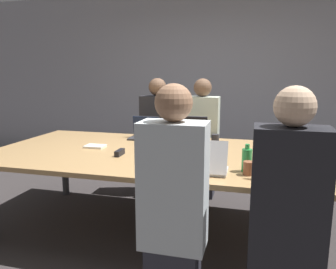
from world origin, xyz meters
name	(u,v)px	position (x,y,z in m)	size (l,w,h in m)	color
ground_plane	(170,230)	(0.00, 0.00, 0.00)	(24.00, 24.00, 0.00)	#383333
curtain_wall	(209,79)	(0.00, 2.59, 1.40)	(12.00, 0.06, 2.80)	#9999A3
conference_table	(170,158)	(0.00, 0.00, 0.73)	(3.38, 1.58, 0.78)	tan
laptop_far_center	(190,134)	(0.09, 0.54, 0.86)	(0.35, 0.27, 0.27)	#333338
person_far_center	(202,140)	(0.14, 1.00, 0.70)	(0.40, 0.24, 1.44)	#2D2D38
cup_far_center	(215,139)	(0.36, 0.47, 0.83)	(0.08, 0.08, 0.10)	#232328
laptop_far_midleft	(145,132)	(-0.44, 0.57, 0.85)	(0.31, 0.24, 0.25)	#333338
person_far_midleft	(158,138)	(-0.41, 1.00, 0.70)	(0.40, 0.24, 1.44)	#2D2D38
laptop_near_right	(288,169)	(0.98, -0.56, 0.86)	(0.34, 0.27, 0.27)	gray
person_near_right	(287,221)	(0.94, -1.06, 0.70)	(0.40, 0.24, 1.44)	#2D2D38
cup_near_right	(248,168)	(0.72, -0.51, 0.83)	(0.08, 0.08, 0.10)	brown
bottle_near_right	(247,160)	(0.70, -0.43, 0.87)	(0.08, 0.08, 0.21)	green
laptop_near_midright	(202,163)	(0.39, -0.55, 0.85)	(0.37, 0.25, 0.25)	silver
person_near_midright	(173,207)	(0.29, -1.04, 0.71)	(0.40, 0.24, 1.45)	#2D2D38
stapler	(120,153)	(-0.41, -0.21, 0.80)	(0.05, 0.15, 0.05)	black
notebook	(95,146)	(-0.78, 0.02, 0.79)	(0.20, 0.15, 0.02)	silver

